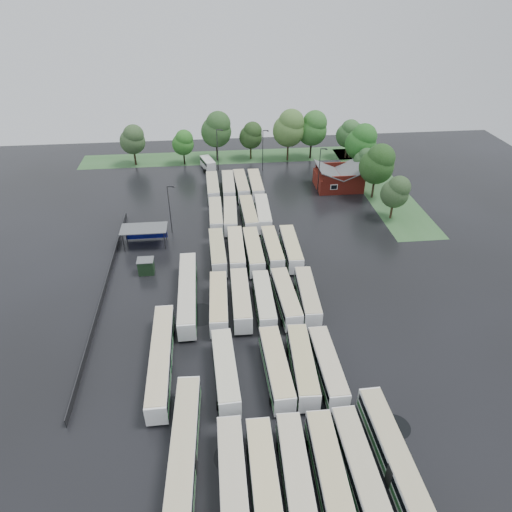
{
  "coord_description": "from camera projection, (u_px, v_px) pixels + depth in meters",
  "views": [
    {
      "loc": [
        -4.57,
        -51.18,
        43.55
      ],
      "look_at": [
        2.0,
        12.0,
        2.5
      ],
      "focal_mm": 32.0,
      "sensor_mm": 36.0,
      "label": 1
    }
  ],
  "objects": [
    {
      "name": "bus_r1c2",
      "position": [
        276.0,
        368.0,
        55.68
      ],
      "size": [
        2.97,
        12.15,
        3.36
      ],
      "rotation": [
        0.0,
        0.0,
        0.03
      ],
      "color": "white",
      "rests_on": "ground"
    },
    {
      "name": "puddle_1",
      "position": [
        354.0,
        453.0,
        48.07
      ],
      "size": [
        2.77,
        2.77,
        0.01
      ],
      "primitive_type": "cylinder",
      "color": "black",
      "rests_on": "ground"
    },
    {
      "name": "bus_r4c2",
      "position": [
        249.0,
        215.0,
        89.42
      ],
      "size": [
        2.83,
        12.15,
        3.37
      ],
      "rotation": [
        0.0,
        0.0,
        0.02
      ],
      "color": "white",
      "rests_on": "ground"
    },
    {
      "name": "puddle_4",
      "position": [
        396.0,
        427.0,
        50.77
      ],
      "size": [
        3.34,
        3.34,
        0.01
      ],
      "primitive_type": "cylinder",
      "color": "black",
      "rests_on": "ground"
    },
    {
      "name": "artic_bus_west_a",
      "position": [
        184.0,
        455.0,
        45.83
      ],
      "size": [
        3.42,
        18.21,
        3.36
      ],
      "rotation": [
        0.0,
        0.0,
        -0.05
      ],
      "color": "white",
      "rests_on": "ground"
    },
    {
      "name": "puddle_2",
      "position": [
        200.0,
        314.0,
        66.92
      ],
      "size": [
        5.2,
        5.2,
        0.01
      ],
      "primitive_type": "cylinder",
      "color": "black",
      "rests_on": "ground"
    },
    {
      "name": "artic_bus_east",
      "position": [
        398.0,
        466.0,
        44.84
      ],
      "size": [
        2.89,
        17.56,
        3.25
      ],
      "rotation": [
        0.0,
        0.0,
        0.02
      ],
      "color": "white",
      "rests_on": "ground"
    },
    {
      "name": "puddle_3",
      "position": [
        304.0,
        314.0,
        67.04
      ],
      "size": [
        4.35,
        4.35,
        0.01
      ],
      "primitive_type": "cylinder",
      "color": "black",
      "rests_on": "ground"
    },
    {
      "name": "bus_r4c0",
      "position": [
        216.0,
        216.0,
        89.2
      ],
      "size": [
        2.47,
        11.58,
        3.22
      ],
      "rotation": [
        0.0,
        0.0,
        0.0
      ],
      "color": "white",
      "rests_on": "ground"
    },
    {
      "name": "bus_r2c3",
      "position": [
        286.0,
        298.0,
        67.29
      ],
      "size": [
        3.06,
        12.07,
        3.33
      ],
      "rotation": [
        0.0,
        0.0,
        0.04
      ],
      "color": "white",
      "rests_on": "ground"
    },
    {
      "name": "tree_north_0",
      "position": [
        133.0,
        139.0,
        112.66
      ],
      "size": [
        6.27,
        6.27,
        10.39
      ],
      "color": "black",
      "rests_on": "ground"
    },
    {
      "name": "bus_r2c0",
      "position": [
        219.0,
        303.0,
        66.31
      ],
      "size": [
        2.88,
        12.14,
        3.36
      ],
      "rotation": [
        0.0,
        0.0,
        -0.03
      ],
      "color": "white",
      "rests_on": "ground"
    },
    {
      "name": "artic_bus_west_b",
      "position": [
        188.0,
        293.0,
        68.31
      ],
      "size": [
        2.69,
        17.98,
        3.33
      ],
      "rotation": [
        0.0,
        0.0,
        0.01
      ],
      "color": "white",
      "rests_on": "ground"
    },
    {
      "name": "lamp_post_back_w",
      "position": [
        218.0,
        147.0,
        110.14
      ],
      "size": [
        1.57,
        0.31,
        10.22
      ],
      "color": "#2D2D30",
      "rests_on": "ground"
    },
    {
      "name": "tree_east_0",
      "position": [
        396.0,
        192.0,
        88.9
      ],
      "size": [
        5.51,
        5.51,
        9.12
      ],
      "color": "#3B2A1A",
      "rests_on": "ground"
    },
    {
      "name": "puddle_0",
      "position": [
        232.0,
        457.0,
        47.63
      ],
      "size": [
        3.75,
        3.75,
        0.01
      ],
      "primitive_type": "cylinder",
      "color": "black",
      "rests_on": "ground"
    },
    {
      "name": "bus_r0c2",
      "position": [
        295.0,
        473.0,
        44.28
      ],
      "size": [
        2.89,
        11.97,
        3.31
      ],
      "rotation": [
        0.0,
        0.0,
        -0.03
      ],
      "color": "white",
      "rests_on": "ground"
    },
    {
      "name": "brick_building",
      "position": [
        338.0,
        180.0,
        103.59
      ],
      "size": [
        10.07,
        8.6,
        5.39
      ],
      "color": "maroon",
      "rests_on": "ground"
    },
    {
      "name": "bus_r1c0",
      "position": [
        225.0,
        371.0,
        55.24
      ],
      "size": [
        3.12,
        12.19,
        3.37
      ],
      "rotation": [
        0.0,
        0.0,
        0.05
      ],
      "color": "white",
      "rests_on": "ground"
    },
    {
      "name": "bus_r3c2",
      "position": [
        253.0,
        251.0,
        78.1
      ],
      "size": [
        2.75,
        12.2,
        3.39
      ],
      "rotation": [
        0.0,
        0.0,
        0.01
      ],
      "color": "white",
      "rests_on": "ground"
    },
    {
      "name": "artic_bus_west_c",
      "position": [
        161.0,
        359.0,
        57.01
      ],
      "size": [
        2.64,
        17.73,
        3.29
      ],
      "rotation": [
        0.0,
        0.0,
        0.01
      ],
      "color": "white",
      "rests_on": "ground"
    },
    {
      "name": "tree_north_4",
      "position": [
        289.0,
        128.0,
        114.33
      ],
      "size": [
        8.01,
        8.01,
        13.26
      ],
      "color": "#362818",
      "rests_on": "ground"
    },
    {
      "name": "bus_r1c3",
      "position": [
        302.0,
        365.0,
        56.04
      ],
      "size": [
        3.11,
        12.12,
        3.35
      ],
      "rotation": [
        0.0,
        0.0,
        -0.05
      ],
      "color": "white",
      "rests_on": "ground"
    },
    {
      "name": "bus_r5c2",
      "position": [
        241.0,
        185.0,
        101.08
      ],
      "size": [
        2.93,
        12.23,
        3.39
      ],
      "rotation": [
        0.0,
        0.0,
        0.03
      ],
      "color": "white",
      "rests_on": "ground"
    },
    {
      "name": "bus_r5c1",
      "position": [
        228.0,
        187.0,
        100.53
      ],
      "size": [
        2.75,
        12.18,
        3.38
      ],
      "rotation": [
        0.0,
        0.0,
        -0.01
      ],
      "color": "white",
      "rests_on": "ground"
    },
    {
      "name": "bus_r5c0",
      "position": [
        213.0,
        187.0,
        100.24
      ],
      "size": [
        2.78,
        11.98,
        3.32
      ],
      "rotation": [
        0.0,
        0.0,
        0.02
      ],
      "color": "white",
      "rests_on": "ground"
    },
    {
      "name": "bus_r0c4",
      "position": [
        358.0,
        465.0,
        44.87
      ],
      "size": [
        2.74,
        12.13,
        3.37
      ],
      "rotation": [
        0.0,
        0.0,
        0.01
      ],
      "color": "white",
      "rests_on": "ground"
    },
    {
      "name": "lamp_post_back_e",
      "position": [
        263.0,
        147.0,
        110.14
      ],
      "size": [
        1.55,
        0.3,
        10.05
      ],
      "color": "#2D2D30",
      "rests_on": "ground"
    },
    {
      "name": "west_fence",
      "position": [
        105.0,
        289.0,
        71.22
      ],
      "size": [
        0.1,
        50.0,
        1.2
      ],
      "primitive_type": "cube",
      "color": "#2D2D30",
      "rests_on": "ground"
    },
    {
      "name": "tree_east_2",
      "position": [
        364.0,
        160.0,
        104.94
      ],
      "size": [
        4.88,
        4.87,
        8.07
      ],
      "color": "black",
      "rests_on": "ground"
    },
    {
      "name": "tree_east_1",
      "position": [
        378.0,
        164.0,
        95.93
      ],
      "size": [
        7.34,
        7.34,
        12.16
      ],
      "color": "#302417",
      "rests_on": "ground"
    },
    {
      "name": "bus_r4c1",
      "position": [
        230.0,
        216.0,
        89.14
      ],
      "size": [
        3.01,
        11.94,
        3.3
      ],
      "rotation": [
        0.0,
        0.0,
        -0.04
      ],
      "color": "white",
      "rests_on": "ground"
    },
    {
      "name": "tree_north_5",
      "position": [
        313.0,
        128.0,
        115.8
      ],
      "size": [
        7.58,
        7.58,
        12.55
      ],
      "color": "black",
      "rests_on": "ground"
    },
    {
      "name": "lamp_post_ne",
      "position": [
        320.0,
        167.0,
        99.41
      ],
      "size": [
        1.56,
        0.3,
        10.15
      ],
      "color": "#2D2D30",
      "rests_on": "ground"
    },
    {
      "name": "tree_north_6",
      "position": [
        349.0,
        133.0,
        116.96
      ],
      "size": [
        6.13,
        6.13,
        10.15
      ],
      "color": "#34271A",
      "rests_on": "ground"
    },
    {
      "name": "grass_strip_north",
      "position": [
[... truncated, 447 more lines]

